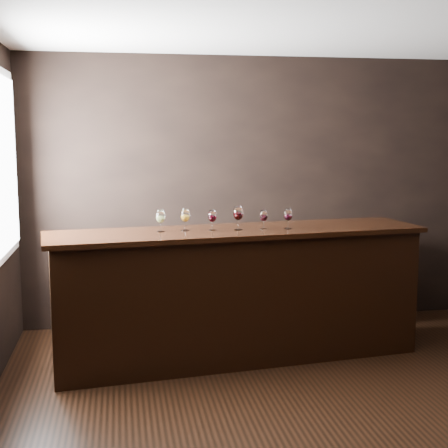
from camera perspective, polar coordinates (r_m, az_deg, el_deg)
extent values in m
plane|color=black|center=(4.86, 9.55, -16.10)|extent=(5.00, 5.00, 0.00)
cube|color=black|center=(6.63, 3.48, 3.02)|extent=(5.00, 0.02, 2.80)
cube|color=silver|center=(4.52, 10.42, 18.37)|extent=(5.00, 4.50, 0.02)
cube|color=white|center=(5.47, -19.51, 5.18)|extent=(0.02, 1.15, 1.45)
cube|color=black|center=(5.59, 1.25, -6.63)|extent=(3.28, 1.08, 1.13)
cube|color=black|center=(5.48, 1.27, -0.71)|extent=(3.39, 1.16, 0.04)
cube|color=black|center=(6.55, 3.20, -5.18)|extent=(2.68, 0.40, 0.97)
cylinder|color=white|center=(5.37, -5.81, -0.68)|extent=(0.07, 0.07, 0.00)
cylinder|color=white|center=(5.36, -5.81, -0.28)|extent=(0.01, 0.01, 0.07)
ellipsoid|color=white|center=(5.35, -5.83, 0.69)|extent=(0.08, 0.08, 0.11)
cylinder|color=white|center=(5.34, -5.84, 1.22)|extent=(0.06, 0.06, 0.01)
ellipsoid|color=#B6BF67|center=(5.35, -5.83, 0.49)|extent=(0.06, 0.06, 0.05)
cylinder|color=white|center=(5.42, -3.56, -0.56)|extent=(0.07, 0.07, 0.00)
cylinder|color=white|center=(5.41, -3.56, -0.17)|extent=(0.01, 0.01, 0.07)
ellipsoid|color=white|center=(5.40, -3.57, 0.80)|extent=(0.08, 0.08, 0.11)
cylinder|color=white|center=(5.40, -3.57, 1.34)|extent=(0.06, 0.06, 0.01)
ellipsoid|color=orange|center=(5.40, -3.57, 0.60)|extent=(0.06, 0.06, 0.05)
cylinder|color=white|center=(5.42, -1.07, -0.54)|extent=(0.06, 0.06, 0.00)
cylinder|color=white|center=(5.42, -1.07, -0.17)|extent=(0.01, 0.01, 0.07)
ellipsoid|color=white|center=(5.41, -1.08, 0.73)|extent=(0.08, 0.08, 0.11)
cylinder|color=white|center=(5.40, -1.08, 1.23)|extent=(0.06, 0.06, 0.01)
ellipsoid|color=black|center=(5.41, -1.08, 0.55)|extent=(0.06, 0.06, 0.05)
cylinder|color=white|center=(5.45, 1.31, -0.50)|extent=(0.08, 0.08, 0.00)
cylinder|color=white|center=(5.44, 1.31, -0.06)|extent=(0.01, 0.01, 0.08)
ellipsoid|color=white|center=(5.43, 1.31, 1.01)|extent=(0.09, 0.09, 0.13)
cylinder|color=white|center=(5.42, 1.32, 1.61)|extent=(0.07, 0.07, 0.01)
ellipsoid|color=black|center=(5.43, 1.31, 0.79)|extent=(0.07, 0.07, 0.06)
cylinder|color=white|center=(5.51, 3.63, -0.43)|extent=(0.06, 0.06, 0.00)
cylinder|color=white|center=(5.50, 3.64, -0.08)|extent=(0.01, 0.01, 0.06)
ellipsoid|color=white|center=(5.49, 3.65, 0.77)|extent=(0.07, 0.07, 0.10)
cylinder|color=white|center=(5.49, 3.65, 1.24)|extent=(0.05, 0.05, 0.01)
ellipsoid|color=black|center=(5.49, 3.64, 0.60)|extent=(0.06, 0.06, 0.05)
cylinder|color=white|center=(5.54, 5.87, -0.41)|extent=(0.06, 0.06, 0.00)
cylinder|color=white|center=(5.53, 5.88, -0.04)|extent=(0.01, 0.01, 0.07)
ellipsoid|color=white|center=(5.52, 5.89, 0.85)|extent=(0.08, 0.08, 0.11)
cylinder|color=white|center=(5.52, 5.90, 1.35)|extent=(0.06, 0.06, 0.01)
ellipsoid|color=black|center=(5.52, 5.89, 0.67)|extent=(0.06, 0.06, 0.05)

